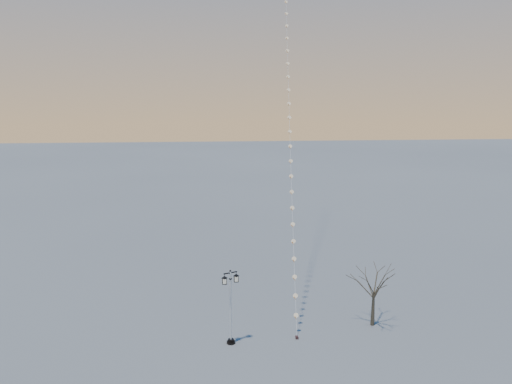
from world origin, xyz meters
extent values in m
plane|color=slate|center=(0.00, 0.00, 0.00)|extent=(300.00, 300.00, 0.00)
cylinder|color=black|center=(-3.39, 0.53, 0.08)|extent=(0.54, 0.54, 0.15)
cylinder|color=black|center=(-3.39, 0.53, 0.22)|extent=(0.38, 0.38, 0.13)
cylinder|color=silver|center=(-3.39, 0.53, 2.54)|extent=(0.12, 0.12, 4.51)
cylinder|color=black|center=(-3.39, 0.53, 4.27)|extent=(0.19, 0.19, 0.06)
cube|color=black|center=(-3.39, 0.53, 4.65)|extent=(0.86, 0.41, 0.06)
sphere|color=black|center=(-3.39, 0.53, 4.76)|extent=(0.13, 0.13, 0.13)
pyramid|color=black|center=(-3.76, 0.37, 4.51)|extent=(0.42, 0.42, 0.13)
cube|color=beige|center=(-3.76, 0.37, 4.21)|extent=(0.25, 0.25, 0.33)
cube|color=black|center=(-3.76, 0.37, 4.03)|extent=(0.29, 0.29, 0.04)
pyramid|color=black|center=(-3.02, 0.69, 4.51)|extent=(0.42, 0.42, 0.13)
cube|color=beige|center=(-3.02, 0.69, 4.21)|extent=(0.25, 0.25, 0.33)
cube|color=black|center=(-3.02, 0.69, 4.03)|extent=(0.29, 0.29, 0.04)
cone|color=#3E3425|center=(6.31, 2.23, 1.18)|extent=(0.28, 0.28, 2.36)
cylinder|color=#391F1E|center=(0.85, 0.74, 0.10)|extent=(0.21, 0.21, 0.21)
cylinder|color=black|center=(0.85, 0.74, 0.13)|extent=(0.03, 0.03, 0.26)
cone|color=orange|center=(2.64, 16.41, 18.47)|extent=(0.08, 0.08, 0.29)
cylinder|color=white|center=(0.85, 0.74, 0.62)|extent=(0.02, 0.02, 0.83)
camera|label=1|loc=(-4.85, -29.78, 15.28)|focal=36.38mm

